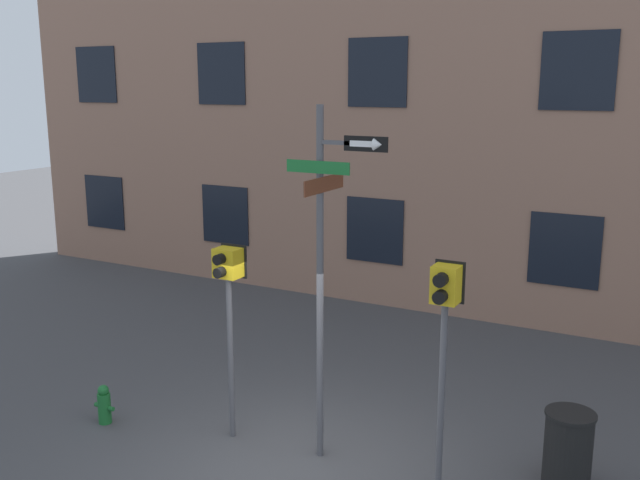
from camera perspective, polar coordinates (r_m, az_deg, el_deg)
The scene contains 6 objects.
ground_plane at distance 9.49m, azimuth -2.32°, elevation -18.18°, with size 60.00×60.00×0.00m, color #424244.
street_sign_pole at distance 8.86m, azimuth 0.40°, elevation -1.55°, with size 1.32×0.99×4.59m.
pedestrian_signal_left at distance 9.62m, azimuth -7.35°, elevation -3.80°, with size 0.40×0.40×2.73m.
pedestrian_signal_right at distance 8.37m, azimuth 9.92°, elevation -5.90°, with size 0.36×0.40×2.83m.
fire_hydrant at distance 11.03m, azimuth -16.88°, elevation -12.49°, with size 0.35×0.19×0.58m.
trash_bin at distance 9.49m, azimuth 19.22°, elevation -15.54°, with size 0.61×0.61×0.97m.
Camera 1 is at (4.20, -7.00, 4.83)m, focal length 40.00 mm.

